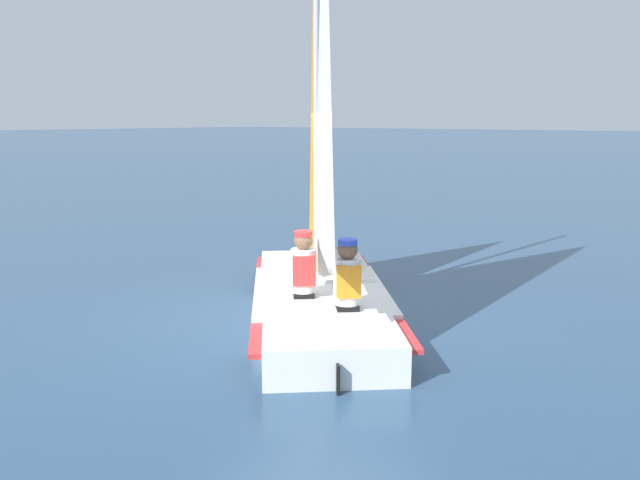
% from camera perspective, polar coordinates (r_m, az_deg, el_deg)
% --- Properties ---
extents(ground_plane, '(260.00, 260.00, 0.00)m').
position_cam_1_polar(ground_plane, '(7.74, -0.00, -7.26)').
color(ground_plane, '#2D4C6B').
extents(sailboat_main, '(3.90, 4.05, 5.64)m').
position_cam_1_polar(sailboat_main, '(7.51, 0.01, -1.56)').
color(sailboat_main, white).
rests_on(sailboat_main, ground_plane).
extents(sailor_helm, '(0.42, 0.43, 1.16)m').
position_cam_1_polar(sailor_helm, '(7.24, -1.51, -3.34)').
color(sailor_helm, black).
rests_on(sailor_helm, ground_plane).
extents(sailor_crew, '(0.42, 0.43, 1.16)m').
position_cam_1_polar(sailor_crew, '(6.77, 2.51, -4.37)').
color(sailor_crew, black).
rests_on(sailor_crew, ground_plane).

